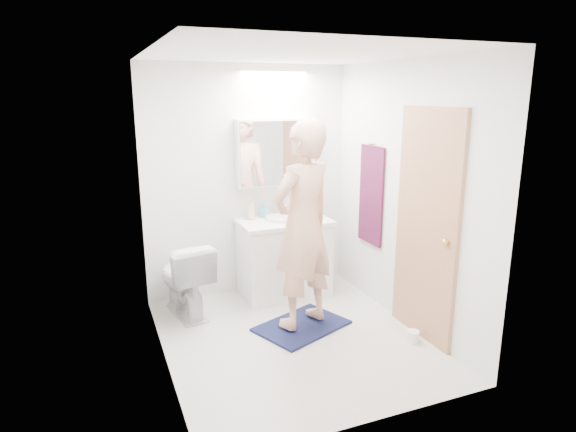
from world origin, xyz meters
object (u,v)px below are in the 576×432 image
toilet (184,278)px  toilet_paper_roll (413,336)px  medicine_cabinet (277,152)px  vanity_cabinet (284,259)px  toothbrush_cup (297,211)px  person (302,226)px  soap_bottle_a (251,209)px  soap_bottle_b (264,209)px

toilet → toilet_paper_roll: bearing=133.8°
toilet_paper_roll → medicine_cabinet: bearing=111.4°
vanity_cabinet → toothbrush_cup: bearing=37.0°
vanity_cabinet → person: 1.00m
medicine_cabinet → toothbrush_cup: size_ratio=9.43×
soap_bottle_a → person: bearing=-80.0°
toilet → soap_bottle_a: size_ratio=3.34×
person → toilet: bearing=-58.2°
vanity_cabinet → person: size_ratio=0.49×
medicine_cabinet → vanity_cabinet: bearing=-91.5°
vanity_cabinet → soap_bottle_b: size_ratio=5.17×
medicine_cabinet → soap_bottle_a: bearing=-169.3°
toilet → toilet_paper_roll: size_ratio=6.76×
soap_bottle_a → medicine_cabinet: bearing=10.7°
soap_bottle_a → soap_bottle_b: bearing=10.7°
toilet → soap_bottle_a: soap_bottle_a is taller
medicine_cabinet → soap_bottle_a: medicine_cabinet is taller
toothbrush_cup → soap_bottle_b: bearing=176.9°
vanity_cabinet → toothbrush_cup: (0.21, 0.16, 0.47)m
medicine_cabinet → toilet_paper_roll: bearing=-68.6°
toothbrush_cup → medicine_cabinet: bearing=166.4°
toothbrush_cup → toilet_paper_roll: (0.43, -1.58, -0.81)m
medicine_cabinet → toothbrush_cup: medicine_cabinet is taller
vanity_cabinet → toilet: vanity_cabinet is taller
toilet → toilet_paper_roll: 2.18m
toilet → soap_bottle_b: soap_bottle_b is taller
person → soap_bottle_a: size_ratio=8.29×
person → soap_bottle_a: bearing=-101.9°
person → toilet_paper_roll: person is taller
toothbrush_cup → soap_bottle_a: bearing=-178.9°
vanity_cabinet → medicine_cabinet: bearing=88.5°
vanity_cabinet → soap_bottle_a: bearing=154.3°
soap_bottle_a → toilet_paper_roll: 2.04m
vanity_cabinet → soap_bottle_b: (-0.15, 0.18, 0.52)m
toilet → soap_bottle_a: bearing=-170.1°
person → toilet_paper_roll: (0.79, -0.61, -0.92)m
vanity_cabinet → soap_bottle_b: soap_bottle_b is taller
toilet_paper_roll → person: bearing=142.0°
medicine_cabinet → toilet: 1.60m
vanity_cabinet → medicine_cabinet: (0.01, 0.21, 1.11)m
toilet → vanity_cabinet: bearing=177.0°
soap_bottle_b → toothbrush_cup: bearing=-3.1°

